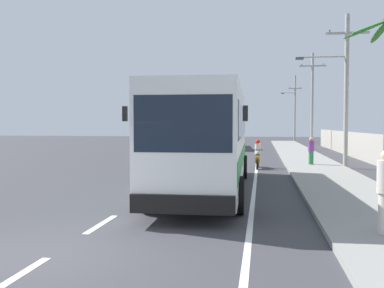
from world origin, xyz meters
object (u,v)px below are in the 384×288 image
at_px(utility_pole_far, 312,99).
at_px(motorcycle_beside_bus, 258,156).
at_px(coach_bus_foreground, 208,136).
at_px(coach_bus_far_lane, 206,130).
at_px(utility_pole_distant, 294,107).
at_px(utility_pole_mid, 344,86).
at_px(pedestrian_near_kerb, 311,150).

bearing_deg(utility_pole_far, motorcycle_beside_bus, -104.36).
bearing_deg(motorcycle_beside_bus, coach_bus_foreground, -101.45).
xyz_separation_m(motorcycle_beside_bus, utility_pole_far, (5.08, 19.83, 4.26)).
bearing_deg(coach_bus_foreground, utility_pole_far, 76.51).
xyz_separation_m(coach_bus_far_lane, utility_pole_distant, (10.26, 17.88, 3.03)).
distance_m(coach_bus_foreground, utility_pole_distant, 48.13).
bearing_deg(coach_bus_far_lane, utility_pole_distant, 60.15).
bearing_deg(utility_pole_mid, pedestrian_near_kerb, 157.30).
xyz_separation_m(coach_bus_foreground, coach_bus_far_lane, (-3.77, 29.72, -0.13)).
height_order(coach_bus_foreground, pedestrian_near_kerb, coach_bus_foreground).
relative_size(pedestrian_near_kerb, utility_pole_far, 0.17).
bearing_deg(utility_pole_far, utility_pole_distant, 90.91).
distance_m(motorcycle_beside_bus, utility_pole_far, 20.90).
xyz_separation_m(coach_bus_foreground, utility_pole_mid, (6.39, 9.12, 2.54)).
bearing_deg(utility_pole_far, utility_pole_mid, -91.24).
height_order(motorcycle_beside_bus, utility_pole_mid, utility_pole_mid).
height_order(pedestrian_near_kerb, utility_pole_far, utility_pole_far).
bearing_deg(coach_bus_far_lane, utility_pole_mid, -63.77).
xyz_separation_m(utility_pole_mid, utility_pole_distant, (0.11, 38.48, 0.36)).
height_order(motorcycle_beside_bus, utility_pole_far, utility_pole_far).
bearing_deg(coach_bus_far_lane, motorcycle_beside_bus, -75.47).
relative_size(motorcycle_beside_bus, utility_pole_mid, 0.23).
height_order(motorcycle_beside_bus, pedestrian_near_kerb, pedestrian_near_kerb).
relative_size(coach_bus_foreground, utility_pole_mid, 1.49).
bearing_deg(utility_pole_distant, motorcycle_beside_bus, -96.96).
relative_size(coach_bus_foreground, utility_pole_far, 1.34).
bearing_deg(pedestrian_near_kerb, coach_bus_far_lane, 105.46).
relative_size(coach_bus_far_lane, utility_pole_distant, 1.26).
relative_size(pedestrian_near_kerb, utility_pole_mid, 0.19).
bearing_deg(motorcycle_beside_bus, utility_pole_mid, 7.16).
height_order(utility_pole_far, utility_pole_distant, utility_pole_far).
bearing_deg(utility_pole_mid, coach_bus_far_lane, 116.23).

